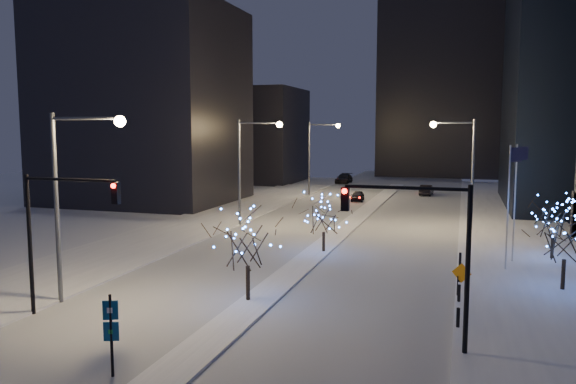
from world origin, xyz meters
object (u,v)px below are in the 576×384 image
at_px(traffic_signal_west, 55,221).
at_px(car_near, 358,196).
at_px(car_mid, 426,190).
at_px(street_lamp_w_near, 73,181).
at_px(street_lamp_east, 462,160).
at_px(construction_sign, 461,276).
at_px(traffic_signal_east, 428,239).
at_px(wayfinding_sign, 111,327).
at_px(street_lamp_w_far, 317,148).
at_px(holiday_tree_median_near, 248,240).
at_px(car_far, 344,178).
at_px(holiday_tree_median_far, 324,215).
at_px(street_lamp_w_mid, 250,157).
at_px(holiday_tree_plaza_far, 554,219).
at_px(holiday_tree_plaza_near, 565,234).

distance_m(traffic_signal_west, car_near, 48.76).
bearing_deg(car_mid, street_lamp_w_near, 78.83).
relative_size(street_lamp_east, traffic_signal_west, 1.43).
bearing_deg(construction_sign, car_mid, 116.74).
bearing_deg(traffic_signal_east, traffic_signal_west, -176.71).
xyz_separation_m(car_near, wayfinding_sign, (0.53, -53.16, 1.29)).
xyz_separation_m(street_lamp_w_far, holiday_tree_median_near, (8.44, -47.02, -3.12)).
bearing_deg(holiday_tree_median_near, car_far, 97.36).
relative_size(street_lamp_w_near, holiday_tree_median_near, 2.03).
xyz_separation_m(street_lamp_w_near, holiday_tree_median_far, (9.44, 15.72, -3.61)).
bearing_deg(traffic_signal_east, street_lamp_w_near, 176.79).
height_order(traffic_signal_west, holiday_tree_median_near, traffic_signal_west).
relative_size(street_lamp_w_near, street_lamp_w_mid, 1.00).
xyz_separation_m(car_near, holiday_tree_plaza_far, (18.87, -27.88, 2.28)).
bearing_deg(holiday_tree_median_far, holiday_tree_plaza_far, 9.39).
distance_m(street_lamp_w_mid, street_lamp_w_far, 25.00).
bearing_deg(car_near, holiday_tree_plaza_far, -61.14).
relative_size(street_lamp_w_far, car_mid, 2.30).
distance_m(street_lamp_east, traffic_signal_west, 35.30).
height_order(street_lamp_w_mid, car_mid, street_lamp_w_mid).
relative_size(traffic_signal_east, car_far, 1.29).
bearing_deg(wayfinding_sign, holiday_tree_plaza_far, 32.80).
height_order(holiday_tree_median_far, holiday_tree_plaza_far, holiday_tree_plaza_far).
distance_m(street_lamp_w_mid, street_lamp_east, 19.26).
xyz_separation_m(car_mid, holiday_tree_median_far, (-4.90, -39.61, 2.17)).
height_order(traffic_signal_west, car_near, traffic_signal_west).
height_order(street_lamp_w_far, car_mid, street_lamp_w_far).
relative_size(street_lamp_w_mid, construction_sign, 5.54).
xyz_separation_m(holiday_tree_median_near, wayfinding_sign, (-1.50, -9.92, -1.44)).
xyz_separation_m(traffic_signal_east, car_mid, (-3.54, 56.33, -4.05)).
bearing_deg(holiday_tree_median_near, car_mid, 83.57).
bearing_deg(car_mid, holiday_tree_plaza_near, 106.29).
xyz_separation_m(holiday_tree_plaza_near, construction_sign, (-5.48, -2.99, -2.09)).
bearing_deg(holiday_tree_plaza_near, car_far, 112.92).
distance_m(street_lamp_w_mid, holiday_tree_median_far, 13.72).
xyz_separation_m(car_far, wayfinding_sign, (7.00, -75.69, 1.15)).
bearing_deg(car_near, car_far, 100.79).
bearing_deg(holiday_tree_plaza_near, holiday_tree_median_near, -156.30).
bearing_deg(wayfinding_sign, traffic_signal_east, 7.22).
bearing_deg(traffic_signal_east, holiday_tree_plaza_far, 69.08).
height_order(street_lamp_w_mid, street_lamp_east, same).
bearing_deg(car_far, street_lamp_w_near, -89.05).
height_order(traffic_signal_east, car_near, traffic_signal_east).
relative_size(street_lamp_w_mid, car_far, 1.84).
bearing_deg(car_far, street_lamp_w_far, -88.91).
height_order(holiday_tree_median_near, wayfinding_sign, holiday_tree_median_near).
distance_m(holiday_tree_median_far, construction_sign, 13.13).
height_order(car_near, car_far, car_far).
bearing_deg(car_mid, wayfinding_sign, 86.58).
bearing_deg(construction_sign, holiday_tree_median_near, -138.01).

